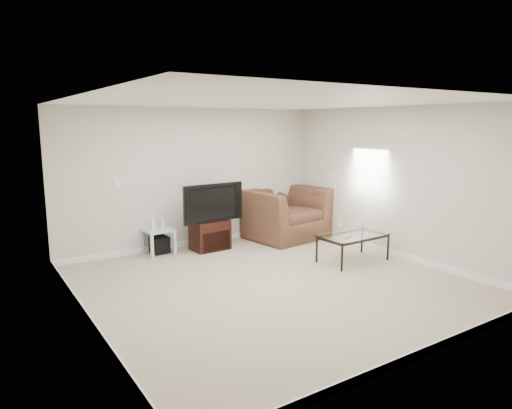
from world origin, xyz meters
TOP-DOWN VIEW (x-y plane):
  - floor at (0.00, 0.00)m, footprint 5.00×5.00m
  - ceiling at (0.00, 0.00)m, footprint 5.00×5.00m
  - wall_back at (0.00, 2.50)m, footprint 5.00×0.02m
  - wall_left at (-2.50, 0.00)m, footprint 0.02×5.00m
  - wall_right at (2.50, 0.00)m, footprint 0.02×5.00m
  - plate_back at (-1.40, 2.49)m, footprint 0.12×0.02m
  - plate_right_switch at (2.49, 1.60)m, footprint 0.02×0.09m
  - plate_right_outlet at (2.49, 1.30)m, footprint 0.02×0.08m
  - tv_stand at (0.07, 2.05)m, footprint 0.66×0.48m
  - dvd_player at (0.07, 2.01)m, footprint 0.34×0.24m
  - television at (0.07, 2.02)m, footprint 1.09×0.29m
  - side_table at (-0.80, 2.28)m, footprint 0.49×0.49m
  - subwoofer at (-0.78, 2.30)m, footprint 0.30×0.30m
  - game_console at (-0.91, 2.25)m, footprint 0.05×0.15m
  - game_case at (-0.75, 2.26)m, footprint 0.06×0.13m
  - recliner at (1.70, 2.05)m, footprint 1.61×1.16m
  - coffee_table at (1.69, 0.14)m, footprint 1.16×0.68m
  - remote at (1.49, 0.06)m, footprint 0.19×0.09m

SIDE VIEW (x-z plane):
  - floor at x=0.00m, z-range 0.00..0.00m
  - subwoofer at x=-0.78m, z-range 0.02..0.30m
  - side_table at x=-0.80m, z-range 0.00..0.44m
  - coffee_table at x=1.69m, z-range 0.00..0.45m
  - tv_stand at x=0.07m, z-range 0.00..0.53m
  - plate_right_outlet at x=2.49m, z-range 0.24..0.36m
  - dvd_player at x=0.07m, z-range 0.42..0.47m
  - remote at x=1.49m, z-range 0.45..0.47m
  - game_case at x=-0.75m, z-range 0.44..0.62m
  - game_console at x=-0.91m, z-range 0.44..0.65m
  - recliner at x=1.70m, z-range 0.00..1.31m
  - television at x=0.07m, z-range 0.53..1.20m
  - wall_back at x=0.00m, z-range 0.00..2.50m
  - wall_left at x=-2.50m, z-range 0.00..2.50m
  - wall_right at x=2.50m, z-range 0.00..2.50m
  - plate_back at x=-1.40m, z-range 1.19..1.31m
  - plate_right_switch at x=2.49m, z-range 1.19..1.31m
  - ceiling at x=0.00m, z-range 2.50..2.50m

